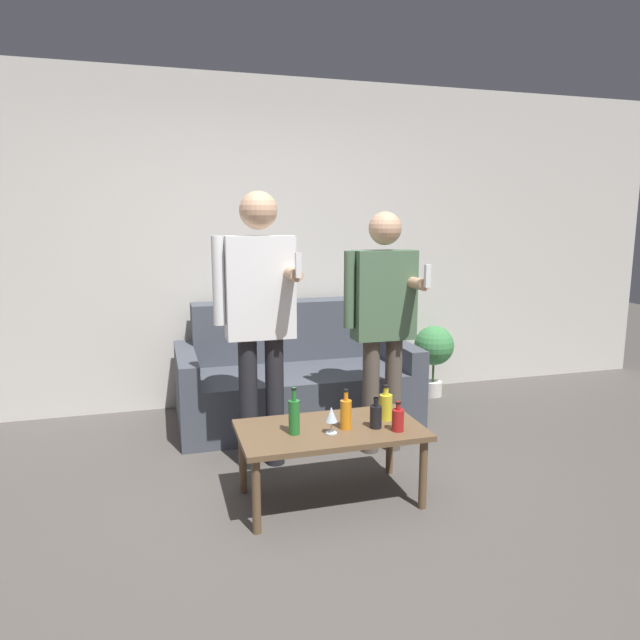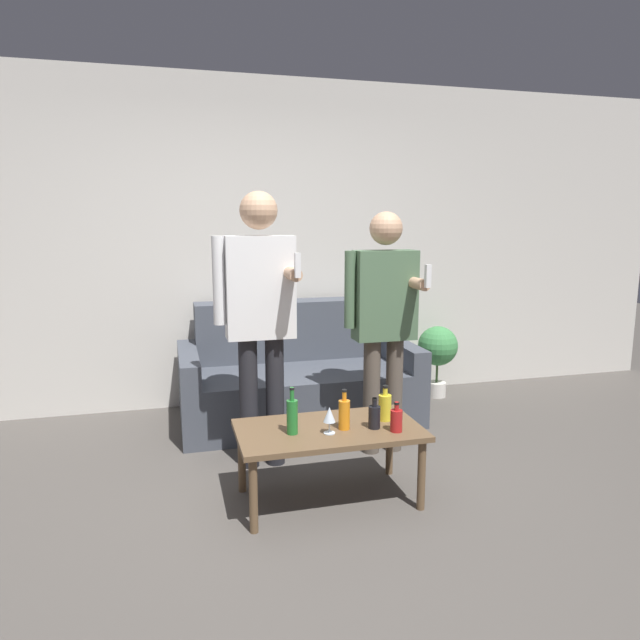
% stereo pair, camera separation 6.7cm
% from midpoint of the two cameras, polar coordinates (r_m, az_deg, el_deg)
% --- Properties ---
extents(ground_plane, '(16.00, 16.00, 0.00)m').
position_cam_midpoint_polar(ground_plane, '(3.01, 0.35, -21.04)').
color(ground_plane, '#514C47').
extents(wall_back, '(8.00, 0.06, 2.70)m').
position_cam_midpoint_polar(wall_back, '(4.84, -6.90, 7.49)').
color(wall_back, silver).
rests_on(wall_back, ground_plane).
extents(couch, '(1.81, 0.94, 0.90)m').
position_cam_midpoint_polar(couch, '(4.55, -1.96, -5.83)').
color(couch, '#474C56').
rests_on(couch, ground_plane).
extents(coffee_table, '(1.01, 0.56, 0.43)m').
position_cam_midpoint_polar(coffee_table, '(3.20, 1.49, -11.51)').
color(coffee_table, brown).
rests_on(coffee_table, ground_plane).
extents(bottle_orange, '(0.06, 0.06, 0.26)m').
position_cam_midpoint_polar(bottle_orange, '(3.07, -2.16, -9.53)').
color(bottle_orange, '#23752D').
rests_on(bottle_orange, coffee_table).
extents(bottle_green, '(0.07, 0.07, 0.20)m').
position_cam_midpoint_polar(bottle_green, '(3.30, 7.10, -8.58)').
color(bottle_green, yellow).
rests_on(bottle_green, coffee_table).
extents(bottle_dark, '(0.07, 0.07, 0.17)m').
position_cam_midpoint_polar(bottle_dark, '(3.17, 6.07, -9.55)').
color(bottle_dark, black).
rests_on(bottle_dark, coffee_table).
extents(bottle_yellow, '(0.06, 0.06, 0.22)m').
position_cam_midpoint_polar(bottle_yellow, '(3.14, 3.06, -9.32)').
color(bottle_yellow, orange).
rests_on(bottle_yellow, coffee_table).
extents(bottle_red, '(0.07, 0.07, 0.16)m').
position_cam_midpoint_polar(bottle_red, '(3.14, 8.26, -9.84)').
color(bottle_red, '#B21E1E').
rests_on(bottle_red, coffee_table).
extents(wine_glass_near, '(0.07, 0.07, 0.15)m').
position_cam_midpoint_polar(wine_glass_near, '(3.07, 1.58, -9.53)').
color(wine_glass_near, silver).
rests_on(wine_glass_near, coffee_table).
extents(person_standing_left, '(0.49, 0.44, 1.72)m').
position_cam_midpoint_polar(person_standing_left, '(3.51, -5.53, 1.27)').
color(person_standing_left, '#232328').
rests_on(person_standing_left, ground_plane).
extents(person_standing_right, '(0.48, 0.41, 1.61)m').
position_cam_midpoint_polar(person_standing_right, '(3.75, 6.92, 0.66)').
color(person_standing_right, brown).
rests_on(person_standing_right, ground_plane).
extents(potted_plant, '(0.35, 0.35, 0.63)m').
position_cam_midpoint_polar(potted_plant, '(5.14, 12.06, -2.89)').
color(potted_plant, silver).
rests_on(potted_plant, ground_plane).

